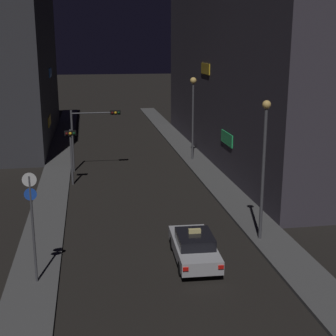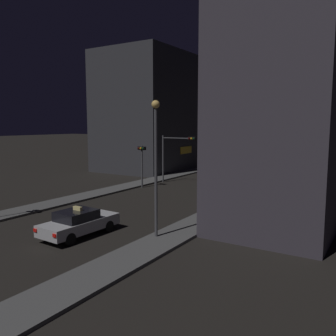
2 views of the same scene
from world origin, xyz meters
name	(u,v)px [view 1 (image 1 of 2)]	position (x,y,z in m)	size (l,w,h in m)	color
sidewalk_left	(59,161)	(-5.78, 30.41, 0.08)	(2.14, 64.81, 0.15)	#4C4C4C
sidewalk_right	(192,156)	(5.78, 30.41, 0.08)	(2.14, 64.81, 0.15)	#4C4C4C
building_facade_right	(241,60)	(9.97, 30.19, 8.37)	(6.32, 34.51, 16.74)	#3D3842
taxi	(194,247)	(1.37, 9.79, 0.74)	(1.98, 4.52, 1.62)	#B7B7BC
traffic_light_overhead	(92,127)	(-2.96, 27.07, 3.53)	(3.86, 0.42, 4.84)	#47474C
traffic_light_left_kerb	(71,146)	(-4.46, 23.41, 2.83)	(0.80, 0.42, 3.98)	#47474C
sign_pole_left	(32,218)	(-5.59, 8.71, 2.95)	(0.57, 0.10, 4.71)	#47474C
street_lamp_near_block	(264,155)	(5.20, 11.54, 4.51)	(0.42, 0.42, 7.03)	#47474C
street_lamp_far_block	(193,102)	(5.48, 28.91, 5.02)	(0.53, 0.53, 6.94)	#47474C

